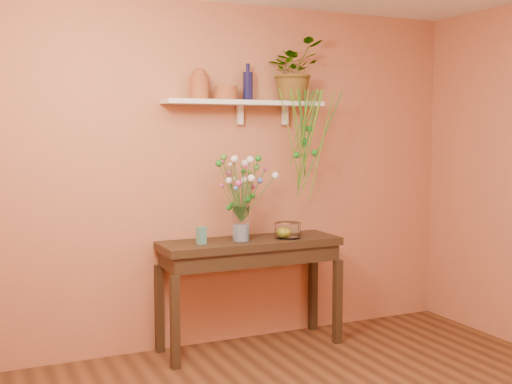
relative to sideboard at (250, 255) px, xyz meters
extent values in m
cube|color=#C46A43|center=(-0.04, 0.25, 0.61)|extent=(4.00, 0.04, 2.70)
cube|color=#382617|center=(0.00, 0.00, 0.09)|extent=(1.42, 0.46, 0.06)
cube|color=#382617|center=(0.00, 0.00, 0.00)|extent=(1.36, 0.42, 0.12)
cube|color=#382617|center=(-0.68, -0.20, -0.40)|extent=(0.06, 0.06, 0.68)
cube|color=#382617|center=(0.68, -0.20, -0.40)|extent=(0.06, 0.06, 0.68)
cube|color=#382617|center=(-0.68, 0.20, -0.40)|extent=(0.06, 0.06, 0.68)
cube|color=#382617|center=(0.68, 0.20, -0.40)|extent=(0.06, 0.06, 0.68)
cube|color=white|center=(0.01, 0.12, 1.18)|extent=(1.30, 0.24, 0.04)
cube|color=white|center=(0.01, 0.21, 1.09)|extent=(0.04, 0.05, 0.15)
cube|color=white|center=(0.41, 0.21, 1.09)|extent=(0.04, 0.05, 0.15)
cylinder|color=#A05231|center=(-0.36, 0.12, 1.29)|extent=(0.17, 0.17, 0.17)
sphere|color=#A05231|center=(-0.36, 0.12, 1.38)|extent=(0.11, 0.11, 0.11)
cylinder|color=#A05231|center=(-0.16, 0.10, 1.26)|extent=(0.23, 0.23, 0.11)
cylinder|color=#14133B|center=(0.05, 0.15, 1.31)|extent=(0.09, 0.09, 0.22)
cylinder|color=#14133B|center=(0.05, 0.15, 1.46)|extent=(0.04, 0.04, 0.07)
imported|color=#1D781D|center=(0.44, 0.13, 1.45)|extent=(0.56, 0.52, 0.50)
cylinder|color=#1D781D|center=(0.40, -0.08, 1.05)|extent=(0.16, 0.21, 0.47)
cylinder|color=#4E8E1E|center=(0.51, 0.00, 1.06)|extent=(0.05, 0.13, 0.46)
cylinder|color=#4E8E1E|center=(0.45, 0.00, 1.06)|extent=(0.13, 0.15, 0.44)
cylinder|color=#1D781D|center=(0.46, -0.05, 0.94)|extent=(0.12, 0.20, 0.69)
cylinder|color=#4E8E1E|center=(0.48, -0.06, 0.86)|extent=(0.04, 0.34, 0.84)
cylinder|color=#4E8E1E|center=(0.40, 0.02, 1.04)|extent=(0.14, 0.08, 0.50)
cylinder|color=#1D781D|center=(0.55, 0.01, 1.03)|extent=(0.13, 0.05, 0.52)
cylinder|color=#4E8E1E|center=(0.42, -0.05, 1.07)|extent=(0.15, 0.11, 0.42)
cylinder|color=#4E8E1E|center=(0.45, -0.04, 0.99)|extent=(0.12, 0.26, 0.58)
cylinder|color=#1D781D|center=(0.62, -0.03, 0.89)|extent=(0.34, 0.07, 0.79)
cylinder|color=#4E8E1E|center=(0.51, -0.05, 0.91)|extent=(0.14, 0.14, 0.74)
cylinder|color=#4E8E1E|center=(0.44, -0.04, 0.91)|extent=(0.04, 0.23, 0.74)
cylinder|color=#1D781D|center=(0.46, -0.08, 0.89)|extent=(0.04, 0.26, 0.78)
cylinder|color=#4E8E1E|center=(0.38, -0.07, 0.95)|extent=(0.28, 0.26, 0.67)
cylinder|color=#4E8E1E|center=(0.30, -0.06, 0.95)|extent=(0.27, 0.18, 0.67)
cylinder|color=#1D781D|center=(0.47, 0.00, 1.08)|extent=(0.11, 0.14, 0.40)
cylinder|color=#4E8E1E|center=(0.61, -0.04, 0.85)|extent=(0.19, 0.07, 0.87)
sphere|color=#1D781D|center=(0.47, 0.00, 0.88)|extent=(0.06, 0.06, 0.06)
sphere|color=#1D781D|center=(0.55, -0.02, 0.79)|extent=(0.06, 0.06, 0.06)
sphere|color=#1D781D|center=(0.40, 0.00, 0.78)|extent=(0.06, 0.06, 0.06)
sphere|color=#1D781D|center=(0.52, 0.00, 0.98)|extent=(0.06, 0.06, 0.06)
cylinder|color=white|center=(-0.09, -0.03, 0.26)|extent=(0.13, 0.13, 0.27)
cylinder|color=silver|center=(-0.09, -0.03, 0.19)|extent=(0.12, 0.12, 0.13)
cylinder|color=#386B28|center=(-0.08, -0.10, 0.45)|extent=(0.03, 0.15, 0.34)
sphere|color=silver|center=(-0.07, -0.17, 0.61)|extent=(0.06, 0.06, 0.06)
cylinder|color=#386B28|center=(-0.07, -0.08, 0.52)|extent=(0.04, 0.12, 0.47)
sphere|color=silver|center=(-0.06, -0.14, 0.75)|extent=(0.06, 0.06, 0.06)
cylinder|color=#386B28|center=(-0.05, -0.09, 0.52)|extent=(0.09, 0.14, 0.48)
sphere|color=#1D781D|center=(-0.01, -0.16, 0.76)|extent=(0.05, 0.05, 0.05)
cylinder|color=#386B28|center=(-0.05, -0.07, 0.49)|extent=(0.09, 0.10, 0.42)
sphere|color=#609836|center=(0.00, -0.12, 0.70)|extent=(0.05, 0.05, 0.05)
cylinder|color=#386B28|center=(0.02, -0.11, 0.46)|extent=(0.21, 0.18, 0.36)
sphere|color=silver|center=(0.12, -0.19, 0.63)|extent=(0.05, 0.05, 0.05)
cylinder|color=#386B28|center=(-0.02, -0.05, 0.43)|extent=(0.15, 0.05, 0.31)
sphere|color=#4765AF|center=(0.05, -0.07, 0.59)|extent=(0.05, 0.05, 0.05)
cylinder|color=#386B28|center=(0.01, -0.04, 0.48)|extent=(0.20, 0.04, 0.40)
sphere|color=#B63E6D|center=(0.10, -0.06, 0.67)|extent=(0.03, 0.03, 0.03)
cylinder|color=#386B28|center=(-0.05, -0.02, 0.44)|extent=(0.08, 0.03, 0.32)
sphere|color=#B63E6D|center=(-0.01, -0.01, 0.59)|extent=(0.05, 0.05, 0.05)
cylinder|color=#386B28|center=(-0.05, -0.03, 0.47)|extent=(0.08, 0.01, 0.37)
sphere|color=#609836|center=(-0.02, -0.02, 0.65)|extent=(0.03, 0.03, 0.03)
cylinder|color=#386B28|center=(-0.02, 0.02, 0.41)|extent=(0.15, 0.11, 0.26)
sphere|color=#B63E6D|center=(0.06, 0.07, 0.53)|extent=(0.04, 0.04, 0.04)
cylinder|color=#386B28|center=(-0.05, 0.02, 0.50)|extent=(0.08, 0.10, 0.44)
sphere|color=silver|center=(-0.02, 0.06, 0.72)|extent=(0.06, 0.06, 0.06)
cylinder|color=#386B28|center=(-0.06, -0.01, 0.43)|extent=(0.06, 0.05, 0.31)
sphere|color=silver|center=(-0.04, 0.02, 0.59)|extent=(0.05, 0.05, 0.05)
cylinder|color=#386B28|center=(-0.06, 0.01, 0.47)|extent=(0.06, 0.09, 0.38)
sphere|color=#1D781D|center=(-0.03, 0.06, 0.65)|extent=(0.04, 0.04, 0.04)
cylinder|color=#386B28|center=(-0.05, 0.06, 0.49)|extent=(0.09, 0.18, 0.42)
sphere|color=#609836|center=(0.00, 0.14, 0.69)|extent=(0.04, 0.04, 0.04)
cylinder|color=#386B28|center=(-0.09, 0.02, 0.44)|extent=(0.02, 0.10, 0.32)
sphere|color=silver|center=(-0.10, 0.06, 0.60)|extent=(0.04, 0.04, 0.04)
cylinder|color=#386B28|center=(-0.11, 0.04, 0.44)|extent=(0.05, 0.14, 0.32)
sphere|color=#4765AF|center=(-0.13, 0.11, 0.59)|extent=(0.04, 0.04, 0.04)
cylinder|color=#386B28|center=(-0.11, 0.04, 0.46)|extent=(0.05, 0.14, 0.36)
sphere|color=#B63E6D|center=(-0.14, 0.10, 0.64)|extent=(0.05, 0.05, 0.05)
cylinder|color=#386B28|center=(-0.13, 0.06, 0.50)|extent=(0.09, 0.18, 0.45)
sphere|color=#B63E6D|center=(-0.17, 0.14, 0.73)|extent=(0.04, 0.04, 0.04)
cylinder|color=#386B28|center=(-0.15, 0.00, 0.52)|extent=(0.13, 0.07, 0.49)
sphere|color=#609836|center=(-0.21, 0.03, 0.77)|extent=(0.05, 0.05, 0.05)
cylinder|color=#386B28|center=(-0.16, 0.00, 0.42)|extent=(0.14, 0.06, 0.28)
sphere|color=#B63E6D|center=(-0.23, 0.02, 0.55)|extent=(0.03, 0.03, 0.03)
cylinder|color=#386B28|center=(-0.13, -0.01, 0.50)|extent=(0.08, 0.04, 0.43)
sphere|color=silver|center=(-0.16, 0.01, 0.71)|extent=(0.04, 0.04, 0.04)
cylinder|color=#386B28|center=(-0.14, -0.03, 0.44)|extent=(0.11, 0.01, 0.31)
sphere|color=silver|center=(-0.19, -0.03, 0.59)|extent=(0.05, 0.05, 0.05)
cylinder|color=#386B28|center=(-0.18, -0.03, 0.50)|extent=(0.19, 0.01, 0.45)
sphere|color=#1D781D|center=(-0.27, -0.03, 0.72)|extent=(0.05, 0.05, 0.05)
cylinder|color=#386B28|center=(-0.13, -0.05, 0.51)|extent=(0.09, 0.04, 0.47)
sphere|color=#609836|center=(-0.17, -0.06, 0.74)|extent=(0.04, 0.04, 0.04)
cylinder|color=#386B28|center=(-0.13, -0.07, 0.52)|extent=(0.09, 0.09, 0.48)
sphere|color=silver|center=(-0.18, -0.11, 0.76)|extent=(0.06, 0.06, 0.06)
cylinder|color=#386B28|center=(-0.14, -0.09, 0.41)|extent=(0.10, 0.13, 0.27)
sphere|color=#4765AF|center=(-0.18, -0.15, 0.54)|extent=(0.04, 0.04, 0.04)
cylinder|color=#386B28|center=(-0.11, -0.06, 0.43)|extent=(0.06, 0.08, 0.30)
sphere|color=#B63E6D|center=(-0.14, -0.10, 0.58)|extent=(0.05, 0.05, 0.05)
cylinder|color=#386B28|center=(-0.10, -0.09, 0.49)|extent=(0.03, 0.13, 0.43)
sphere|color=#B63E6D|center=(-0.11, -0.15, 0.71)|extent=(0.03, 0.03, 0.03)
sphere|color=#1D781D|center=(-0.05, -0.07, 0.45)|extent=(0.05, 0.05, 0.05)
sphere|color=#1D781D|center=(-0.16, 0.05, 0.38)|extent=(0.05, 0.05, 0.05)
sphere|color=#1D781D|center=(-0.02, 0.00, 0.44)|extent=(0.05, 0.05, 0.05)
sphere|color=#1D781D|center=(-0.07, 0.05, 0.36)|extent=(0.05, 0.05, 0.05)
sphere|color=#1D781D|center=(0.04, 0.03, 0.46)|extent=(0.05, 0.05, 0.05)
sphere|color=#1D781D|center=(-0.12, 0.09, 0.39)|extent=(0.05, 0.05, 0.05)
cylinder|color=white|center=(0.30, -0.06, 0.19)|extent=(0.20, 0.20, 0.12)
cylinder|color=white|center=(0.30, -0.06, 0.13)|extent=(0.20, 0.20, 0.01)
sphere|color=#FBF53A|center=(0.28, -0.04, 0.17)|extent=(0.08, 0.08, 0.08)
cube|color=#376484|center=(-0.42, -0.04, 0.19)|extent=(0.07, 0.06, 0.13)
camera|label=1|loc=(-2.03, -4.53, 0.96)|focal=45.30mm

